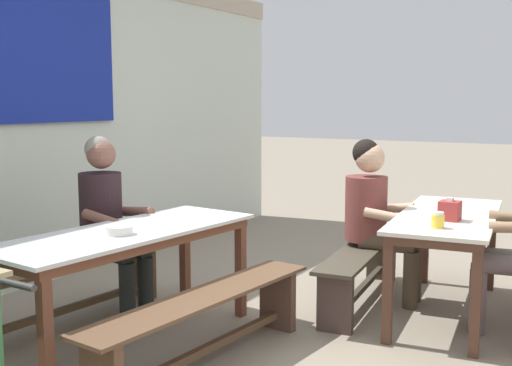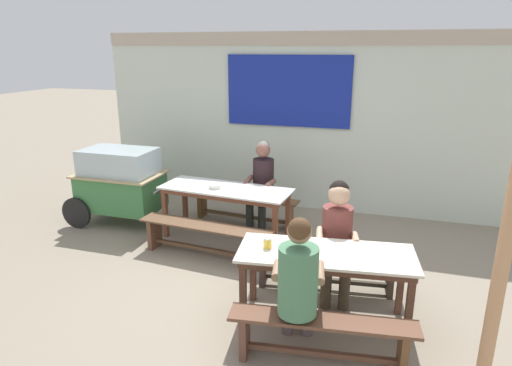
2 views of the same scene
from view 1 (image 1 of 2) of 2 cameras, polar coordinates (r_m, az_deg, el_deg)
name	(u,v)px [view 1 (image 1 of 2)]	position (r m, az deg, el deg)	size (l,w,h in m)	color
ground_plane	(345,335)	(4.20, 8.17, -13.60)	(40.00, 40.00, 0.00)	gray
backdrop_wall	(50,109)	(5.54, -18.36, 6.46)	(6.80, 0.23, 2.75)	silver
dining_table_far	(128,242)	(3.93, -11.62, -5.29)	(1.80, 0.79, 0.72)	silver
dining_table_near	(448,225)	(4.59, 17.17, -3.68)	(1.68, 0.83, 0.72)	silver
bench_far_back	(68,282)	(4.48, -16.86, -8.67)	(1.67, 0.38, 0.42)	brown
bench_far_front	(204,320)	(3.62, -4.76, -12.37)	(1.75, 0.44, 0.42)	brown
bench_near_back	(361,265)	(4.77, 9.64, -7.47)	(1.61, 0.47, 0.42)	#413A2D
person_right_near_table	(375,210)	(4.77, 10.89, -2.41)	(0.46, 0.58, 1.23)	#453828
person_center_facing	(108,215)	(4.52, -13.44, -2.91)	(0.42, 0.54, 1.27)	#232926
tissue_box	(450,210)	(4.31, 17.34, -2.42)	(0.13, 0.13, 0.15)	#A1302F
condiment_jar	(438,220)	(4.04, 16.33, -3.29)	(0.08, 0.08, 0.10)	yellow
soup_bowl	(120,230)	(3.78, -12.40, -4.25)	(0.16, 0.16, 0.05)	silver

